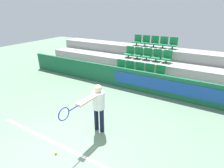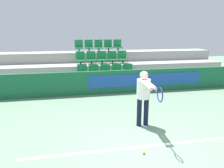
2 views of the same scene
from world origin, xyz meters
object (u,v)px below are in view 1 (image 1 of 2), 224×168
stadium_chair_2 (139,69)px  stadium_chair_9 (167,57)px  stadium_chair_12 (154,42)px  tennis_player (97,104)px  stadium_chair_0 (120,66)px  stadium_chair_6 (138,53)px  stadium_chair_8 (157,56)px  stadium_chair_10 (137,40)px  stadium_chair_13 (163,43)px  stadium_chair_4 (160,73)px  tennis_ball (56,153)px  stadium_chair_3 (149,71)px  stadium_chair_7 (147,55)px  stadium_chair_1 (129,68)px  stadium_chair_5 (129,52)px  stadium_chair_14 (173,44)px  stadium_chair_11 (146,41)px

stadium_chair_2 → stadium_chair_9: (1.02, 1.08, 0.48)m
stadium_chair_12 → tennis_player: stadium_chair_12 is taller
stadium_chair_0 → stadium_chair_6: (0.51, 1.08, 0.48)m
stadium_chair_0 → stadium_chair_8: (1.53, 1.08, 0.48)m
stadium_chair_0 → stadium_chair_2: (1.02, 0.00, 0.00)m
stadium_chair_10 → tennis_player: 6.39m
stadium_chair_6 → stadium_chair_13: (1.02, 1.08, 0.48)m
stadium_chair_4 → tennis_ball: size_ratio=8.98×
stadium_chair_2 → stadium_chair_3: bearing=0.0°
stadium_chair_7 → stadium_chair_9: bearing=0.0°
stadium_chair_1 → stadium_chair_6: stadium_chair_6 is taller
stadium_chair_5 → stadium_chair_9: bearing=0.0°
stadium_chair_2 → tennis_player: tennis_player is taller
stadium_chair_1 → tennis_ball: bearing=-85.4°
stadium_chair_6 → tennis_ball: (0.42, -6.41, -1.20)m
stadium_chair_3 → stadium_chair_9: size_ratio=1.00×
stadium_chair_1 → tennis_player: size_ratio=0.37×
stadium_chair_14 → tennis_player: stadium_chair_14 is taller
stadium_chair_12 → stadium_chair_10: bearing=180.0°
stadium_chair_4 → tennis_ball: stadium_chair_4 is taller
stadium_chair_6 → stadium_chair_8: 1.02m
stadium_chair_8 → tennis_player: (-0.17, -5.12, -0.29)m
stadium_chair_5 → tennis_player: (1.36, -5.12, -0.29)m
stadium_chair_1 → stadium_chair_6: bearing=90.0°
stadium_chair_2 → stadium_chair_3: same height
stadium_chair_4 → stadium_chair_10: 3.13m
stadium_chair_9 → tennis_ball: (-1.10, -6.41, -1.20)m
stadium_chair_0 → stadium_chair_11: stadium_chair_11 is taller
stadium_chair_4 → stadium_chair_13: stadium_chair_13 is taller
stadium_chair_11 → stadium_chair_1: bearing=-90.0°
stadium_chair_0 → stadium_chair_4: 2.04m
stadium_chair_8 → stadium_chair_10: bearing=144.7°
stadium_chair_3 → tennis_ball: size_ratio=8.98×
stadium_chair_3 → stadium_chair_10: (-1.53, 2.17, 0.97)m
stadium_chair_2 → stadium_chair_6: 1.29m
stadium_chair_10 → stadium_chair_8: bearing=-35.3°
stadium_chair_4 → stadium_chair_5: 2.36m
stadium_chair_5 → stadium_chair_10: bearing=90.0°
stadium_chair_8 → stadium_chair_3: bearing=-90.0°
stadium_chair_7 → stadium_chair_0: bearing=-133.3°
stadium_chair_10 → stadium_chair_2: bearing=-64.8°
stadium_chair_3 → stadium_chair_7: (-0.51, 1.08, 0.48)m
stadium_chair_4 → stadium_chair_11: (-1.53, 2.17, 0.97)m
stadium_chair_1 → stadium_chair_7: stadium_chair_7 is taller
stadium_chair_8 → stadium_chair_9: same height
stadium_chair_10 → stadium_chair_14: size_ratio=1.00×
stadium_chair_7 → stadium_chair_12: size_ratio=1.00×
stadium_chair_6 → stadium_chair_8: (1.02, 0.00, 0.00)m
stadium_chair_10 → tennis_player: bearing=-77.6°
stadium_chair_12 → stadium_chair_8: bearing=-64.8°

